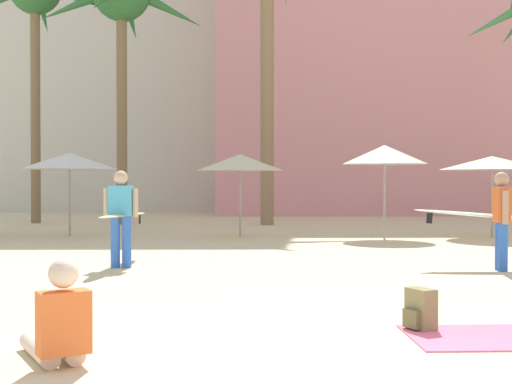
{
  "coord_description": "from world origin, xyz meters",
  "views": [
    {
      "loc": [
        -1.04,
        -5.28,
        1.49
      ],
      "look_at": [
        -0.89,
        5.09,
        1.33
      ],
      "focal_mm": 47.95,
      "sensor_mm": 36.0,
      "label": 1
    }
  ],
  "objects_px": {
    "cafe_umbrella_2": "(240,162)",
    "person_near_left": "(122,215)",
    "beach_towel": "(510,337)",
    "person_mid_right": "(58,327)",
    "palm_tree_far_left": "(35,3)",
    "cafe_umbrella_3": "(385,155)",
    "person_far_left": "(498,216)",
    "backpack": "(420,310)",
    "cafe_umbrella_4": "(492,163)",
    "cafe_umbrella_0": "(69,161)",
    "palm_tree_right": "(121,6)"
  },
  "relations": [
    {
      "from": "cafe_umbrella_2",
      "to": "person_near_left",
      "type": "xyz_separation_m",
      "value": [
        -2.01,
        -6.46,
        -1.1
      ]
    },
    {
      "from": "beach_towel",
      "to": "person_mid_right",
      "type": "xyz_separation_m",
      "value": [
        -4.05,
        -0.88,
        0.3
      ]
    },
    {
      "from": "palm_tree_far_left",
      "to": "cafe_umbrella_3",
      "type": "height_order",
      "value": "palm_tree_far_left"
    },
    {
      "from": "person_near_left",
      "to": "person_far_left",
      "type": "relative_size",
      "value": 1.04
    },
    {
      "from": "palm_tree_far_left",
      "to": "backpack",
      "type": "height_order",
      "value": "palm_tree_far_left"
    },
    {
      "from": "beach_towel",
      "to": "cafe_umbrella_4",
      "type": "bearing_deg",
      "value": 70.81
    },
    {
      "from": "cafe_umbrella_2",
      "to": "cafe_umbrella_3",
      "type": "distance_m",
      "value": 3.83
    },
    {
      "from": "backpack",
      "to": "person_mid_right",
      "type": "relative_size",
      "value": 0.42
    },
    {
      "from": "cafe_umbrella_4",
      "to": "backpack",
      "type": "bearing_deg",
      "value": -113.11
    },
    {
      "from": "person_near_left",
      "to": "person_far_left",
      "type": "distance_m",
      "value": 6.46
    },
    {
      "from": "beach_towel",
      "to": "person_far_left",
      "type": "bearing_deg",
      "value": 70.73
    },
    {
      "from": "palm_tree_far_left",
      "to": "cafe_umbrella_2",
      "type": "relative_size",
      "value": 3.99
    },
    {
      "from": "palm_tree_far_left",
      "to": "cafe_umbrella_0",
      "type": "distance_m",
      "value": 8.91
    },
    {
      "from": "person_near_left",
      "to": "cafe_umbrella_3",
      "type": "bearing_deg",
      "value": 137.09
    },
    {
      "from": "backpack",
      "to": "beach_towel",
      "type": "bearing_deg",
      "value": 130.04
    },
    {
      "from": "cafe_umbrella_3",
      "to": "person_near_left",
      "type": "distance_m",
      "value": 8.26
    },
    {
      "from": "person_near_left",
      "to": "backpack",
      "type": "bearing_deg",
      "value": 39.28
    },
    {
      "from": "cafe_umbrella_4",
      "to": "beach_towel",
      "type": "xyz_separation_m",
      "value": [
        -4.06,
        -11.66,
        -1.98
      ]
    },
    {
      "from": "cafe_umbrella_0",
      "to": "backpack",
      "type": "relative_size",
      "value": 6.31
    },
    {
      "from": "person_far_left",
      "to": "palm_tree_far_left",
      "type": "bearing_deg",
      "value": 138.42
    },
    {
      "from": "palm_tree_far_left",
      "to": "cafe_umbrella_0",
      "type": "relative_size",
      "value": 3.55
    },
    {
      "from": "person_mid_right",
      "to": "cafe_umbrella_0",
      "type": "bearing_deg",
      "value": -15.36
    },
    {
      "from": "palm_tree_far_left",
      "to": "person_mid_right",
      "type": "height_order",
      "value": "palm_tree_far_left"
    },
    {
      "from": "backpack",
      "to": "person_mid_right",
      "type": "height_order",
      "value": "person_mid_right"
    },
    {
      "from": "palm_tree_right",
      "to": "cafe_umbrella_0",
      "type": "xyz_separation_m",
      "value": [
        -0.45,
        -5.39,
        -5.6
      ]
    },
    {
      "from": "palm_tree_far_left",
      "to": "person_near_left",
      "type": "xyz_separation_m",
      "value": [
        5.44,
        -12.82,
        -7.02
      ]
    },
    {
      "from": "cafe_umbrella_0",
      "to": "beach_towel",
      "type": "relative_size",
      "value": 1.38
    },
    {
      "from": "cafe_umbrella_2",
      "to": "palm_tree_far_left",
      "type": "bearing_deg",
      "value": 139.53
    },
    {
      "from": "person_near_left",
      "to": "beach_towel",
      "type": "bearing_deg",
      "value": 42.54
    },
    {
      "from": "palm_tree_right",
      "to": "cafe_umbrella_2",
      "type": "bearing_deg",
      "value": -53.38
    },
    {
      "from": "backpack",
      "to": "person_near_left",
      "type": "bearing_deg",
      "value": -79.09
    },
    {
      "from": "palm_tree_right",
      "to": "person_near_left",
      "type": "relative_size",
      "value": 3.16
    },
    {
      "from": "cafe_umbrella_2",
      "to": "person_mid_right",
      "type": "relative_size",
      "value": 2.37
    },
    {
      "from": "person_far_left",
      "to": "person_mid_right",
      "type": "height_order",
      "value": "person_far_left"
    },
    {
      "from": "backpack",
      "to": "person_near_left",
      "type": "relative_size",
      "value": 0.15
    },
    {
      "from": "cafe_umbrella_2",
      "to": "cafe_umbrella_4",
      "type": "height_order",
      "value": "cafe_umbrella_2"
    },
    {
      "from": "palm_tree_right",
      "to": "person_far_left",
      "type": "bearing_deg",
      "value": -55.51
    },
    {
      "from": "cafe_umbrella_2",
      "to": "person_near_left",
      "type": "bearing_deg",
      "value": -107.33
    },
    {
      "from": "beach_towel",
      "to": "backpack",
      "type": "distance_m",
      "value": 0.87
    },
    {
      "from": "palm_tree_far_left",
      "to": "backpack",
      "type": "xyz_separation_m",
      "value": [
        9.35,
        -17.98,
        -7.73
      ]
    },
    {
      "from": "cafe_umbrella_0",
      "to": "cafe_umbrella_2",
      "type": "xyz_separation_m",
      "value": [
        4.66,
        -0.27,
        -0.04
      ]
    },
    {
      "from": "backpack",
      "to": "person_mid_right",
      "type": "bearing_deg",
      "value": -5.87
    },
    {
      "from": "person_mid_right",
      "to": "person_near_left",
      "type": "bearing_deg",
      "value": -23.73
    },
    {
      "from": "palm_tree_right",
      "to": "cafe_umbrella_2",
      "type": "distance_m",
      "value": 9.04
    },
    {
      "from": "person_far_left",
      "to": "backpack",
      "type": "bearing_deg",
      "value": -111.74
    },
    {
      "from": "backpack",
      "to": "cafe_umbrella_0",
      "type": "bearing_deg",
      "value": -87.36
    },
    {
      "from": "person_far_left",
      "to": "beach_towel",
      "type": "bearing_deg",
      "value": -102.7
    },
    {
      "from": "person_near_left",
      "to": "person_mid_right",
      "type": "bearing_deg",
      "value": 7.81
    },
    {
      "from": "person_near_left",
      "to": "person_mid_right",
      "type": "xyz_separation_m",
      "value": [
        0.63,
        -6.38,
        -0.61
      ]
    },
    {
      "from": "palm_tree_right",
      "to": "cafe_umbrella_3",
      "type": "relative_size",
      "value": 3.74
    }
  ]
}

